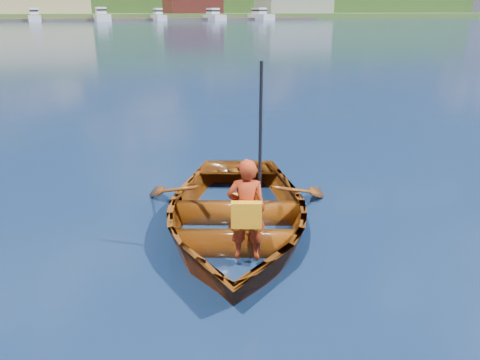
{
  "coord_description": "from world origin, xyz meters",
  "views": [
    {
      "loc": [
        -1.86,
        -5.92,
        2.82
      ],
      "look_at": [
        0.19,
        -0.52,
        0.73
      ],
      "focal_mm": 35.0,
      "sensor_mm": 36.0,
      "label": 1
    }
  ],
  "objects": [
    {
      "name": "child_paddler",
      "position": [
        -0.07,
        -1.41,
        0.71
      ],
      "size": [
        0.52,
        0.44,
        2.23
      ],
      "color": "#B43213",
      "rests_on": "ground"
    },
    {
      "name": "rowboat",
      "position": [
        0.12,
        -0.52,
        0.27
      ],
      "size": [
        4.18,
        4.83,
        0.84
      ],
      "color": "#73360C",
      "rests_on": "ground"
    },
    {
      "name": "dock",
      "position": [
        2.84,
        148.0,
        0.4
      ],
      "size": [
        160.0,
        11.98,
        0.8
      ],
      "color": "#4E403B",
      "rests_on": "ground"
    },
    {
      "name": "ground",
      "position": [
        0.0,
        0.0,
        0.0
      ],
      "size": [
        600.0,
        600.0,
        0.0
      ],
      "color": "#102940",
      "rests_on": "ground"
    },
    {
      "name": "marina_yachts",
      "position": [
        -4.4,
        143.33,
        1.38
      ],
      "size": [
        140.83,
        13.92,
        4.39
      ],
      "color": "silver",
      "rests_on": "ground"
    }
  ]
}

